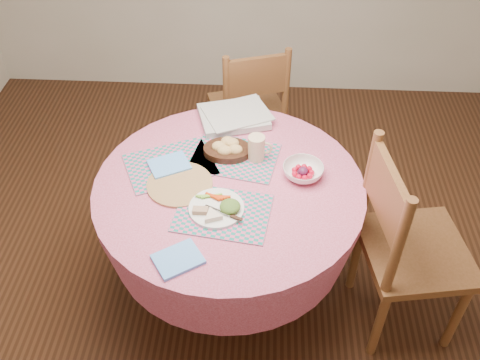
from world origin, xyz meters
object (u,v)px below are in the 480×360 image
(dining_table, at_px, (230,214))
(chair_right, at_px, (405,245))
(wicker_trivet, at_px, (180,184))
(dinner_plate, at_px, (218,208))
(fruit_bowl, at_px, (303,171))
(chair_back, at_px, (250,107))
(bread_bowl, at_px, (227,148))
(latte_mug, at_px, (257,148))

(dining_table, bearing_deg, chair_right, -10.26)
(wicker_trivet, bearing_deg, dinner_plate, -39.70)
(chair_right, bearing_deg, fruit_bowl, 55.36)
(chair_right, relative_size, chair_back, 1.12)
(chair_right, xyz_separation_m, wicker_trivet, (-1.03, 0.13, 0.21))
(dinner_plate, bearing_deg, bread_bowl, 88.20)
(wicker_trivet, bearing_deg, dining_table, 4.19)
(bread_bowl, bearing_deg, latte_mug, -11.74)
(chair_right, relative_size, latte_mug, 8.35)
(chair_back, height_order, fruit_bowl, chair_back)
(dining_table, bearing_deg, wicker_trivet, -175.81)
(bread_bowl, bearing_deg, dinner_plate, -91.80)
(latte_mug, bearing_deg, wicker_trivet, -149.56)
(dinner_plate, bearing_deg, chair_back, 85.38)
(chair_back, distance_m, latte_mug, 0.86)
(dining_table, distance_m, chair_right, 0.82)
(latte_mug, bearing_deg, bread_bowl, 168.26)
(bread_bowl, bearing_deg, fruit_bowl, -21.21)
(chair_back, xyz_separation_m, fruit_bowl, (0.28, -0.91, 0.29))
(dining_table, bearing_deg, dinner_plate, -101.19)
(chair_right, bearing_deg, chair_back, 24.14)
(chair_right, bearing_deg, latte_mug, 54.82)
(wicker_trivet, bearing_deg, fruit_bowl, 9.38)
(chair_right, xyz_separation_m, fruit_bowl, (-0.47, 0.22, 0.23))
(dining_table, xyz_separation_m, fruit_bowl, (0.34, 0.08, 0.22))
(latte_mug, height_order, fruit_bowl, latte_mug)
(fruit_bowl, bearing_deg, chair_back, 106.98)
(bread_bowl, height_order, latte_mug, latte_mug)
(latte_mug, bearing_deg, fruit_bowl, -26.86)
(chair_right, relative_size, bread_bowl, 4.59)
(wicker_trivet, height_order, latte_mug, latte_mug)
(latte_mug, bearing_deg, chair_right, -25.70)
(chair_right, bearing_deg, bread_bowl, 57.04)
(dining_table, relative_size, wicker_trivet, 4.13)
(chair_right, height_order, bread_bowl, chair_right)
(chair_back, bearing_deg, latte_mug, 76.72)
(chair_back, bearing_deg, wicker_trivet, 56.55)
(bread_bowl, bearing_deg, chair_back, 83.96)
(chair_back, relative_size, dinner_plate, 3.89)
(chair_right, height_order, latte_mug, chair_right)
(chair_right, xyz_separation_m, chair_back, (-0.75, 1.13, -0.06))
(chair_right, xyz_separation_m, latte_mug, (-0.69, 0.33, 0.27))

